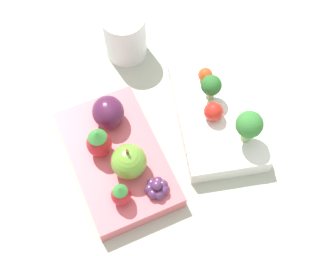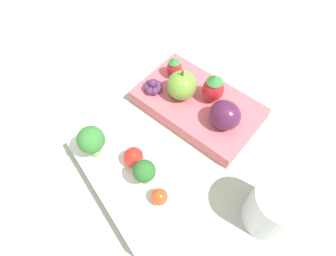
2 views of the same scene
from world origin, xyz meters
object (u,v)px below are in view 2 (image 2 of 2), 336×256
Objects in this scene: broccoli_floret_0 at (91,141)px; cherry_tomato_0 at (159,197)px; broccoli_floret_1 at (144,172)px; drinking_cup at (274,208)px; grape_cluster at (153,86)px; bento_box_fruit at (198,105)px; bento_box_savoury at (133,174)px; strawberry_1 at (174,68)px; strawberry_0 at (214,89)px; apple at (182,85)px; cherry_tomato_1 at (135,158)px; plum at (225,115)px.

broccoli_floret_0 reaches higher than cherry_tomato_0.
broccoli_floret_1 is 0.59× the size of drinking_cup.
cherry_tomato_0 is at bearing 139.47° from grape_cluster.
bento_box_savoury is at bearing 96.93° from bento_box_fruit.
strawberry_1 is 0.26m from drinking_cup.
bento_box_savoury is 0.18m from strawberry_0.
strawberry_1 reaches higher than bento_box_savoury.
apple is at bearing -14.90° from drinking_cup.
broccoli_floret_0 is at bearing 30.80° from cherry_tomato_1.
bento_box_fruit is 0.20m from drinking_cup.
drinking_cup reaches higher than broccoli_floret_1.
broccoli_floret_0 is 0.15m from grape_cluster.
cherry_tomato_0 is 0.15m from plum.
strawberry_0 reaches higher than plum.
bento_box_fruit is at bearing -151.79° from grape_cluster.
strawberry_0 is (-0.01, -0.02, 0.04)m from bento_box_fruit.
plum reaches higher than bento_box_fruit.
grape_cluster is at bearing -7.22° from drinking_cup.
drinking_cup reaches higher than strawberry_1.
strawberry_1 is 1.25× the size of grape_cluster.
drinking_cup is at bearing 154.56° from plum.
plum is at bearing 173.50° from bento_box_fruit.
strawberry_1 is 0.12m from plum.
cherry_tomato_0 reaches higher than bento_box_fruit.
bento_box_savoury is 0.05m from broccoli_floret_1.
broccoli_floret_0 is 2.03× the size of cherry_tomato_1.
strawberry_1 is at bearing -63.07° from bento_box_savoury.
broccoli_floret_0 is 0.25m from drinking_cup.
plum is at bearing -176.37° from apple.
bento_box_fruit is 0.18m from broccoli_floret_0.
bento_box_fruit is at bearing 170.85° from strawberry_1.
broccoli_floret_0 is 0.08m from broccoli_floret_1.
cherry_tomato_1 is 0.16m from strawberry_0.
drinking_cup is at bearing -140.50° from cherry_tomato_0.
bento_box_savoury is 0.15m from grape_cluster.
plum is at bearing -166.38° from grape_cluster.
strawberry_1 is (0.03, -0.18, -0.02)m from broccoli_floret_0.
drinking_cup is (-0.17, -0.09, 0.02)m from bento_box_savoury.
strawberry_0 is at bearing -143.71° from apple.
bento_box_fruit is at bearing -64.43° from cherry_tomato_0.
plum is (-0.01, -0.15, -0.01)m from broccoli_floret_1.
plum is (-0.09, -0.17, -0.02)m from broccoli_floret_0.
apple is at bearing -92.90° from broccoli_floret_0.
cherry_tomato_1 is (-0.01, 0.14, 0.03)m from bento_box_fruit.
broccoli_floret_1 is at bearing 100.13° from strawberry_0.
strawberry_1 is at bearing -9.15° from bento_box_fruit.
grape_cluster is (0.12, 0.03, -0.01)m from plum.
bento_box_fruit is at bearing -6.50° from plum.
strawberry_1 is (0.08, -0.17, 0.03)m from bento_box_savoury.
cherry_tomato_1 is 0.53× the size of strawberry_0.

